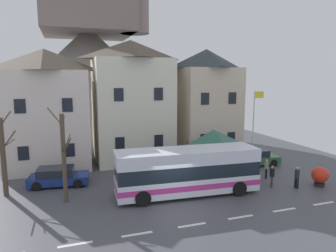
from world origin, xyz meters
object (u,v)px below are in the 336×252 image
Objects in this scene: parked_car_01 at (58,177)px; townhouse_02 at (206,103)px; bus_shelter at (213,137)px; harbour_buoy at (320,176)px; pedestrian_02 at (297,176)px; bare_tree_02 at (3,156)px; public_bench at (208,159)px; pedestrian_01 at (272,174)px; townhouse_01 at (132,101)px; townhouse_00 at (47,109)px; bare_tree_01 at (64,156)px; hilltop_castle at (90,74)px; pedestrian_00 at (266,167)px; parked_car_00 at (254,157)px; flagpole at (254,124)px; transit_bus at (187,172)px.

townhouse_02 is at bearing 26.88° from parked_car_01.
bus_shelter is 8.40m from harbour_buoy.
bare_tree_02 reaches higher than pedestrian_02.
pedestrian_01 is at bearing -75.87° from public_bench.
bus_shelter is (5.55, -6.26, -2.68)m from townhouse_01.
pedestrian_01 is 0.28× the size of bare_tree_02.
pedestrian_01 is at bearing -63.17° from bus_shelter.
townhouse_00 reaches higher than bare_tree_01.
hilltop_castle reaches higher than townhouse_01.
parked_car_01 is 15.63m from pedestrian_01.
hilltop_castle reaches higher than pedestrian_01.
parked_car_01 is at bearing 17.02° from bare_tree_02.
pedestrian_00 is 0.96× the size of pedestrian_01.
pedestrian_00 is (15.53, -3.54, 0.22)m from parked_car_01.
parked_car_01 is 2.80× the size of pedestrian_01.
townhouse_01 reaches higher than pedestrian_00.
pedestrian_00 is (-1.29, -3.52, 0.18)m from parked_car_00.
parked_car_00 is 16.79m from bare_tree_01.
pedestrian_02 reaches higher than public_bench.
parked_car_00 is 3.04× the size of harbour_buoy.
townhouse_02 is at bearing 68.32° from public_bench.
harbour_buoy is (13.64, -30.99, -7.63)m from hilltop_castle.
pedestrian_00 is at bearing 105.30° from pedestrian_02.
bare_tree_01 is at bearing -158.07° from public_bench.
townhouse_00 reaches higher than bus_shelter.
pedestrian_02 is (-0.59, -6.09, 0.17)m from parked_car_00.
townhouse_01 is 7.84× the size of harbour_buoy.
flagpole is 1.19× the size of bare_tree_02.
hilltop_castle reaches higher than bare_tree_02.
public_bench is at bearing 57.20° from transit_bus.
bare_tree_02 reaches higher than public_bench.
public_bench is (6.18, -4.02, -5.19)m from townhouse_01.
public_bench is (12.95, 1.61, -0.18)m from parked_car_01.
flagpole is at bearing 3.82° from parked_car_01.
transit_bus reaches higher than parked_car_00.
parked_car_01 is 17.34m from pedestrian_02.
pedestrian_01 is at bearing 163.91° from harbour_buoy.
townhouse_01 is at bearing 125.88° from pedestrian_01.
hilltop_castle is at bearing 113.75° from harbour_buoy.
townhouse_02 is 22.00m from hilltop_castle.
flagpole is (0.58, 2.73, 3.06)m from pedestrian_00.
townhouse_02 reaches higher than transit_bus.
townhouse_01 is 1.67× the size of flagpole.
hilltop_castle is at bearing 110.17° from public_bench.
harbour_buoy is at bearing -9.43° from bare_tree_01.
flagpole is (3.78, -0.17, 0.96)m from bus_shelter.
parked_car_00 is 2.79× the size of pedestrian_01.
flagpole is at bearing 78.07° from pedestrian_00.
parked_car_01 is 2.81× the size of pedestrian_02.
townhouse_00 reaches higher than flagpole.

